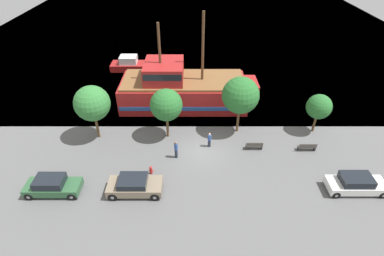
{
  "coord_description": "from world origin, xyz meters",
  "views": [
    {
      "loc": [
        -0.88,
        -21.71,
        17.72
      ],
      "look_at": [
        -0.93,
        2.0,
        1.2
      ],
      "focal_mm": 28.0,
      "sensor_mm": 36.0,
      "label": 1
    }
  ],
  "objects": [
    {
      "name": "bench_promenade_west",
      "position": [
        4.92,
        0.22,
        0.43
      ],
      "size": [
        1.54,
        0.45,
        0.85
      ],
      "color": "#4C4742",
      "rests_on": "ground_plane"
    },
    {
      "name": "pedestrian_walking_near",
      "position": [
        -2.31,
        -0.92,
        0.91
      ],
      "size": [
        0.32,
        0.32,
        1.78
      ],
      "color": "#232838",
      "rests_on": "ground_plane"
    },
    {
      "name": "pedestrian_walking_far",
      "position": [
        0.75,
        0.67,
        0.77
      ],
      "size": [
        0.32,
        0.32,
        1.53
      ],
      "color": "#232838",
      "rests_on": "ground_plane"
    },
    {
      "name": "water_surface",
      "position": [
        0.0,
        44.0,
        0.0
      ],
      "size": [
        80.0,
        80.0,
        0.0
      ],
      "primitive_type": "plane",
      "color": "teal",
      "rests_on": "ground"
    },
    {
      "name": "moored_boat_dockside",
      "position": [
        -9.57,
        18.6,
        0.73
      ],
      "size": [
        5.91,
        2.45,
        1.97
      ],
      "color": "maroon",
      "rests_on": "water_surface"
    },
    {
      "name": "parked_car_curb_mid",
      "position": [
        -5.37,
        -5.14,
        0.72
      ],
      "size": [
        4.22,
        1.97,
        1.43
      ],
      "color": "#7F705B",
      "rests_on": "ground_plane"
    },
    {
      "name": "parked_car_curb_rear",
      "position": [
        -11.78,
        -5.18,
        0.73
      ],
      "size": [
        4.23,
        1.78,
        1.5
      ],
      "color": "#2D5B38",
      "rests_on": "ground_plane"
    },
    {
      "name": "tree_row_mideast",
      "position": [
        -3.28,
        2.34,
        3.57
      ],
      "size": [
        3.05,
        3.05,
        5.11
      ],
      "color": "brown",
      "rests_on": "ground_plane"
    },
    {
      "name": "parked_car_curb_front",
      "position": [
        12.0,
        -4.98,
        0.73
      ],
      "size": [
        4.5,
        1.8,
        1.49
      ],
      "color": "white",
      "rests_on": "ground_plane"
    },
    {
      "name": "fire_hydrant",
      "position": [
        -4.35,
        -3.04,
        0.41
      ],
      "size": [
        0.42,
        0.25,
        0.76
      ],
      "color": "red",
      "rests_on": "ground_plane"
    },
    {
      "name": "tree_row_midwest",
      "position": [
        3.71,
        3.24,
        4.09
      ],
      "size": [
        3.55,
        3.55,
        5.88
      ],
      "color": "brown",
      "rests_on": "ground_plane"
    },
    {
      "name": "tree_row_west",
      "position": [
        11.43,
        3.22,
        2.85
      ],
      "size": [
        2.43,
        2.43,
        4.08
      ],
      "color": "brown",
      "rests_on": "ground_plane"
    },
    {
      "name": "bench_promenade_east",
      "position": [
        9.8,
        0.03,
        0.43
      ],
      "size": [
        1.62,
        0.45,
        0.85
      ],
      "color": "#4C4742",
      "rests_on": "ground_plane"
    },
    {
      "name": "tree_row_east",
      "position": [
        -10.11,
        2.22,
        3.81
      ],
      "size": [
        3.33,
        3.33,
        5.49
      ],
      "color": "brown",
      "rests_on": "ground_plane"
    },
    {
      "name": "pirate_ship",
      "position": [
        -1.97,
        8.85,
        1.89
      ],
      "size": [
        15.36,
        5.99,
        10.41
      ],
      "color": "#A31E1E",
      "rests_on": "water_surface"
    },
    {
      "name": "ground_plane",
      "position": [
        0.0,
        0.0,
        0.0
      ],
      "size": [
        160.0,
        160.0,
        0.0
      ],
      "primitive_type": "plane",
      "color": "#5B5B5E"
    }
  ]
}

